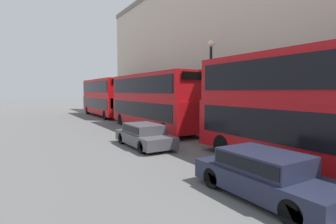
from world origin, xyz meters
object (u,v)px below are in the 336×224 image
Objects in this scene: bus_second_in_queue at (152,99)px; bus_third_in_queue at (105,96)px; bus_leading at (318,106)px; car_dark_sedan at (265,173)px; car_hatchback at (144,134)px.

bus_third_in_queue reaches higher than bus_second_in_queue.
bus_leading is at bearing -90.00° from bus_second_in_queue.
bus_leading is 0.95× the size of bus_second_in_queue.
bus_leading is 13.03m from bus_second_in_queue.
car_dark_sedan reaches higher than car_hatchback.
bus_leading is 8.41m from car_hatchback.
bus_leading is 3.89m from car_dark_sedan.
bus_second_in_queue is at bearing 90.00° from bus_leading.
bus_leading is 2.48× the size of car_dark_sedan.
bus_third_in_queue is 2.53× the size of car_dark_sedan.
car_hatchback is at bearing -100.71° from bus_third_in_queue.
car_hatchback is (-3.40, -17.98, -1.75)m from bus_third_in_queue.
bus_leading is at bearing -90.00° from bus_third_in_queue.
bus_third_in_queue is at bearing 79.29° from car_hatchback.
bus_third_in_queue reaches higher than car_hatchback.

